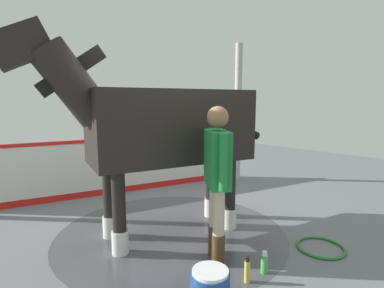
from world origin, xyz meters
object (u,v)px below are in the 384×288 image
at_px(wash_bucket, 210,285).
at_px(hose_coil, 321,247).
at_px(bottle_shampoo, 247,271).
at_px(bottle_spray, 264,263).
at_px(horse, 162,127).
at_px(handler, 217,172).

bearing_deg(wash_bucket, hose_coil, 170.61).
height_order(bottle_shampoo, hose_coil, bottle_shampoo).
bearing_deg(bottle_spray, horse, -82.63).
distance_m(wash_bucket, bottle_shampoo, 0.48).
bearing_deg(handler, hose_coil, 3.31).
xyz_separation_m(horse, hose_coil, (-1.16, 1.68, -1.47)).
distance_m(horse, hose_coil, 2.51).
bearing_deg(wash_bucket, bottle_spray, 172.80).
height_order(horse, handler, horse).
height_order(wash_bucket, hose_coil, wash_bucket).
bearing_deg(bottle_spray, bottle_shampoo, -5.35).
distance_m(handler, wash_bucket, 1.16).
bearing_deg(bottle_shampoo, handler, -102.76).
xyz_separation_m(horse, bottle_spray, (-0.19, 1.49, -1.37)).
height_order(handler, hose_coil, handler).
xyz_separation_m(bottle_spray, hose_coil, (-0.96, 0.19, -0.09)).
height_order(handler, bottle_spray, handler).
relative_size(bottle_shampoo, hose_coil, 0.47).
bearing_deg(horse, hose_coil, 140.25).
height_order(wash_bucket, bottle_spray, wash_bucket).
relative_size(wash_bucket, bottle_spray, 1.50).
height_order(horse, hose_coil, horse).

